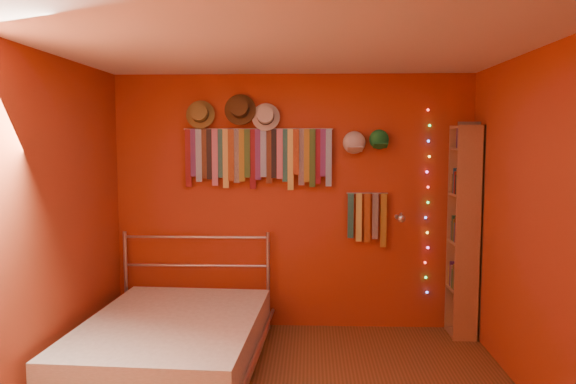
# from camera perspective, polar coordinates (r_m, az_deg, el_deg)

# --- Properties ---
(back_wall) EXTENTS (3.50, 0.02, 2.50)m
(back_wall) POSITION_cam_1_polar(r_m,az_deg,el_deg) (5.54, 0.50, -1.05)
(back_wall) COLOR maroon
(back_wall) RESTS_ON ground
(right_wall) EXTENTS (0.02, 3.50, 2.50)m
(right_wall) POSITION_cam_1_polar(r_m,az_deg,el_deg) (4.12, 24.88, -3.79)
(right_wall) COLOR maroon
(right_wall) RESTS_ON ground
(left_wall) EXTENTS (0.02, 3.50, 2.50)m
(left_wall) POSITION_cam_1_polar(r_m,az_deg,el_deg) (4.26, -24.61, -3.49)
(left_wall) COLOR maroon
(left_wall) RESTS_ON ground
(ceiling) EXTENTS (3.50, 3.50, 0.02)m
(ceiling) POSITION_cam_1_polar(r_m,az_deg,el_deg) (3.80, -0.32, 14.91)
(ceiling) COLOR white
(ceiling) RESTS_ON back_wall
(tie_rack) EXTENTS (1.45, 0.03, 0.60)m
(tie_rack) POSITION_cam_1_polar(r_m,az_deg,el_deg) (5.46, -3.04, 3.81)
(tie_rack) COLOR #BABABF
(tie_rack) RESTS_ON back_wall
(small_tie_rack) EXTENTS (0.40, 0.03, 0.53)m
(small_tie_rack) POSITION_cam_1_polar(r_m,az_deg,el_deg) (5.51, 8.09, -2.44)
(small_tie_rack) COLOR #BABABF
(small_tie_rack) RESTS_ON back_wall
(fedora_olive) EXTENTS (0.28, 0.15, 0.28)m
(fedora_olive) POSITION_cam_1_polar(r_m,az_deg,el_deg) (5.51, -8.96, 7.88)
(fedora_olive) COLOR olive
(fedora_olive) RESTS_ON back_wall
(fedora_brown) EXTENTS (0.31, 0.17, 0.30)m
(fedora_brown) POSITION_cam_1_polar(r_m,az_deg,el_deg) (5.45, -4.93, 8.45)
(fedora_brown) COLOR #433018
(fedora_brown) RESTS_ON back_wall
(fedora_white) EXTENTS (0.27, 0.15, 0.27)m
(fedora_white) POSITION_cam_1_polar(r_m,az_deg,el_deg) (5.43, -2.30, 7.71)
(fedora_white) COLOR beige
(fedora_white) RESTS_ON back_wall
(cap_white) EXTENTS (0.20, 0.25, 0.20)m
(cap_white) POSITION_cam_1_polar(r_m,az_deg,el_deg) (5.46, 6.74, 4.98)
(cap_white) COLOR silver
(cap_white) RESTS_ON back_wall
(cap_green) EXTENTS (0.18, 0.23, 0.18)m
(cap_green) POSITION_cam_1_polar(r_m,az_deg,el_deg) (5.49, 9.25, 5.28)
(cap_green) COLOR #1C8035
(cap_green) RESTS_ON back_wall
(fairy_lights) EXTENTS (0.06, 0.02, 1.81)m
(fairy_lights) POSITION_cam_1_polar(r_m,az_deg,el_deg) (5.61, 13.98, -1.04)
(fairy_lights) COLOR #FF3333
(fairy_lights) RESTS_ON back_wall
(reading_lamp) EXTENTS (0.08, 0.33, 0.10)m
(reading_lamp) POSITION_cam_1_polar(r_m,az_deg,el_deg) (5.36, 11.37, -2.61)
(reading_lamp) COLOR #BABABF
(reading_lamp) RESTS_ON back_wall
(bookshelf) EXTENTS (0.25, 0.34, 2.00)m
(bookshelf) POSITION_cam_1_polar(r_m,az_deg,el_deg) (5.55, 17.83, -3.71)
(bookshelf) COLOR #996B45
(bookshelf) RESTS_ON ground
(bed) EXTENTS (1.55, 2.03, 0.96)m
(bed) POSITION_cam_1_polar(r_m,az_deg,el_deg) (4.82, -11.69, -14.70)
(bed) COLOR #BABABF
(bed) RESTS_ON ground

